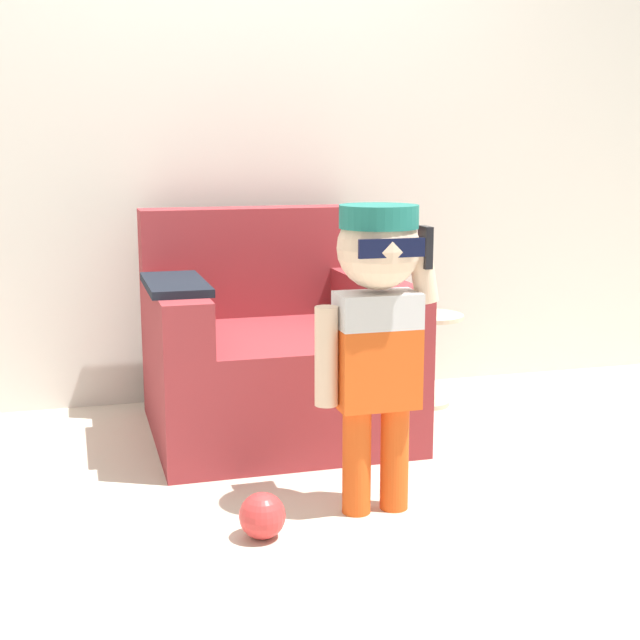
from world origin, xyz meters
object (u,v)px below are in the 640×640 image
object	(u,v)px
armchair	(273,354)
toy_ball	(262,516)
side_table	(429,350)
person_child	(377,311)

from	to	relation	value
armchair	toy_ball	bearing A→B (deg)	-104.66
side_table	person_child	bearing A→B (deg)	-120.60
armchair	person_child	world-z (taller)	person_child
armchair	toy_ball	world-z (taller)	armchair
person_child	toy_ball	xyz separation A→B (m)	(-0.39, -0.11, -0.59)
side_table	armchair	bearing A→B (deg)	-168.59
armchair	person_child	bearing A→B (deg)	-81.89
person_child	side_table	xyz separation A→B (m)	(0.63, 1.06, -0.40)
person_child	armchair	bearing A→B (deg)	98.11
side_table	toy_ball	xyz separation A→B (m)	(-1.02, -1.17, -0.19)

